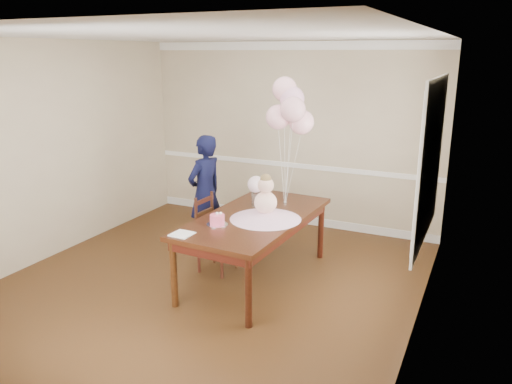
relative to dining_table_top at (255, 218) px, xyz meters
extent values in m
cube|color=#351E0D|center=(-0.43, -0.42, -0.75)|extent=(4.50, 5.00, 0.00)
cube|color=silver|center=(-0.43, -0.42, 1.95)|extent=(4.50, 5.00, 0.02)
cube|color=tan|center=(-0.43, 2.08, 0.60)|extent=(4.50, 0.02, 2.70)
cube|color=tan|center=(-2.68, -0.42, 0.60)|extent=(0.02, 5.00, 2.70)
cube|color=tan|center=(1.82, -0.42, 0.60)|extent=(0.02, 5.00, 2.70)
cube|color=white|center=(-0.43, 2.07, 0.15)|extent=(4.50, 0.02, 0.07)
cube|color=white|center=(-0.43, 2.07, 1.88)|extent=(4.50, 0.02, 0.12)
cube|color=white|center=(-0.43, 2.07, -0.69)|extent=(4.50, 0.02, 0.12)
cube|color=white|center=(1.80, 0.08, 0.80)|extent=(0.02, 1.66, 1.56)
cube|color=silver|center=(1.78, 0.08, 0.80)|extent=(0.01, 1.50, 1.40)
cube|color=black|center=(0.00, 0.00, 0.00)|extent=(1.13, 2.12, 0.05)
cube|color=black|center=(0.00, 0.00, -0.08)|extent=(1.02, 2.01, 0.10)
cylinder|color=black|center=(-0.48, -0.93, -0.39)|extent=(0.08, 0.08, 0.73)
cylinder|color=black|center=(0.39, -0.97, -0.39)|extent=(0.08, 0.08, 0.73)
cylinder|color=black|center=(-0.39, 0.97, -0.39)|extent=(0.08, 0.08, 0.73)
cylinder|color=black|center=(0.48, 0.93, -0.39)|extent=(0.08, 0.08, 0.73)
cone|color=#E5A9CD|center=(0.15, -0.06, 0.08)|extent=(0.82, 0.82, 0.10)
sphere|color=#FFA1B9|center=(0.15, -0.06, 0.21)|extent=(0.25, 0.25, 0.25)
sphere|color=beige|center=(0.15, -0.06, 0.41)|extent=(0.18, 0.18, 0.18)
sphere|color=brown|center=(0.15, -0.06, 0.47)|extent=(0.12, 0.12, 0.12)
cylinder|color=silver|center=(-0.23, -0.46, 0.03)|extent=(0.24, 0.24, 0.01)
cylinder|color=#EF4B74|center=(-0.23, -0.46, 0.09)|extent=(0.16, 0.16, 0.10)
sphere|color=white|center=(-0.23, -0.46, 0.15)|extent=(0.03, 0.03, 0.03)
sphere|color=white|center=(-0.20, -0.44, 0.15)|extent=(0.03, 0.03, 0.03)
cylinder|color=silver|center=(-0.14, 0.32, 0.11)|extent=(0.11, 0.11, 0.17)
sphere|color=silver|center=(-0.14, 0.32, 0.30)|extent=(0.20, 0.20, 0.20)
cube|color=white|center=(-0.40, -0.86, 0.03)|extent=(0.22, 0.22, 0.01)
cylinder|color=silver|center=(0.13, 0.56, 0.04)|extent=(0.04, 0.04, 0.02)
sphere|color=#FFB4C2|center=(0.03, 0.57, 1.06)|extent=(0.29, 0.29, 0.29)
sphere|color=#ECA7B5|center=(0.23, 0.51, 1.17)|extent=(0.29, 0.29, 0.29)
sphere|color=#E9A5C7|center=(0.15, 0.67, 1.27)|extent=(0.29, 0.29, 0.29)
sphere|color=#FDB3C2|center=(0.05, 0.69, 1.37)|extent=(0.29, 0.29, 0.29)
sphere|color=#FFB4C3|center=(0.29, 0.64, 1.01)|extent=(0.29, 0.29, 0.29)
cylinder|color=white|center=(0.08, 0.57, 0.47)|extent=(0.10, 0.01, 0.87)
cylinder|color=silver|center=(0.18, 0.54, 0.52)|extent=(0.10, 0.06, 0.97)
cylinder|color=white|center=(0.14, 0.62, 0.58)|extent=(0.03, 0.10, 1.07)
cylinder|color=white|center=(0.09, 0.63, 0.63)|extent=(0.08, 0.11, 1.17)
cylinder|color=silver|center=(0.21, 0.60, 0.45)|extent=(0.15, 0.07, 0.80)
cube|color=#35170E|center=(-0.51, 0.03, -0.34)|extent=(0.43, 0.43, 0.05)
cylinder|color=#3E1811|center=(-0.69, -0.12, -0.56)|extent=(0.04, 0.04, 0.39)
cylinder|color=#3A1710|center=(-0.36, -0.14, -0.56)|extent=(0.04, 0.04, 0.39)
cylinder|color=#321B0D|center=(-0.66, 0.20, -0.56)|extent=(0.04, 0.04, 0.39)
cylinder|color=#391F0F|center=(-0.34, 0.18, -0.56)|extent=(0.04, 0.04, 0.39)
cylinder|color=black|center=(-0.70, -0.12, -0.08)|extent=(0.04, 0.04, 0.51)
cylinder|color=black|center=(-0.68, 0.21, -0.08)|extent=(0.04, 0.04, 0.51)
cube|color=#361E0E|center=(-0.69, 0.04, -0.19)|extent=(0.05, 0.36, 0.05)
cube|color=#361D0E|center=(-0.69, 0.04, -0.05)|extent=(0.05, 0.36, 0.05)
cube|color=black|center=(-0.69, 0.04, 0.10)|extent=(0.05, 0.36, 0.05)
imported|color=black|center=(-1.02, 0.61, 0.01)|extent=(0.50, 0.63, 1.53)
camera|label=1|loc=(2.28, -4.79, 1.79)|focal=35.00mm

